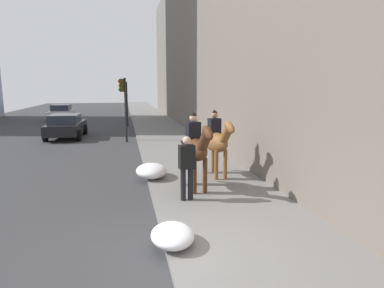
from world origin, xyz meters
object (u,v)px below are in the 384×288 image
traffic_light_near_curb (124,99)px  car_far_lane (66,126)px  car_mid_lane (61,113)px  traffic_light_far_curb (126,97)px  pedestrian_greeting (187,164)px  mounted_horse_far (216,141)px  mounted_horse_near (195,148)px

traffic_light_near_curb → car_far_lane: bearing=56.0°
car_mid_lane → traffic_light_far_curb: 8.27m
pedestrian_greeting → traffic_light_far_curb: 18.11m
mounted_horse_far → pedestrian_greeting: size_ratio=1.30×
car_mid_lane → traffic_light_near_curb: bearing=23.8°
mounted_horse_near → car_mid_lane: size_ratio=0.58×
pedestrian_greeting → car_far_lane: (12.85, 5.01, -0.35)m
car_far_lane → mounted_horse_near: bearing=-154.4°
car_far_lane → traffic_light_far_curb: size_ratio=1.28×
mounted_horse_near → mounted_horse_far: size_ratio=1.01×
mounted_horse_far → pedestrian_greeting: (-2.13, 1.38, -0.23)m
pedestrian_greeting → traffic_light_far_curb: (18.01, 1.40, 1.22)m
car_mid_lane → traffic_light_near_curb: (-13.22, -5.60, 1.65)m
mounted_horse_far → car_far_lane: 12.49m
car_far_lane → traffic_light_near_curb: size_ratio=1.24×
pedestrian_greeting → mounted_horse_far: bearing=-38.4°
mounted_horse_near → traffic_light_far_curb: 17.27m
mounted_horse_near → car_far_lane: bearing=-165.1°
pedestrian_greeting → traffic_light_near_curb: (10.52, 1.55, 1.29)m
car_mid_lane → traffic_light_far_curb: traffic_light_far_curb is taller
traffic_light_near_curb → traffic_light_far_curb: size_ratio=1.03×
mounted_horse_near → car_far_lane: size_ratio=0.51×
car_mid_lane → traffic_light_far_curb: (-5.73, -5.75, 1.58)m
car_mid_lane → car_far_lane: size_ratio=0.88×
mounted_horse_near → pedestrian_greeting: 0.98m
mounted_horse_far → traffic_light_near_curb: traffic_light_near_curb is taller
mounted_horse_far → traffic_light_far_curb: 16.15m
mounted_horse_near → car_far_lane: mounted_horse_near is taller
traffic_light_far_curb → car_mid_lane: bearing=45.1°
pedestrian_greeting → traffic_light_far_curb: size_ratio=0.50×
mounted_horse_far → traffic_light_far_curb: traffic_light_far_curb is taller
traffic_light_near_curb → traffic_light_far_curb: traffic_light_near_curb is taller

